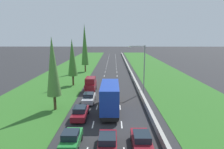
{
  "coord_description": "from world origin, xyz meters",
  "views": [
    {
      "loc": [
        0.74,
        -1.37,
        10.58
      ],
      "look_at": [
        0.32,
        52.8,
        0.08
      ],
      "focal_mm": 31.52,
      "sensor_mm": 36.0,
      "label": 1
    }
  ],
  "objects_px": {
    "blue_box_truck_centre_lane": "(110,96)",
    "poplar_tree_third": "(72,58)",
    "maroon_van_left_lane": "(91,84)",
    "white_hatchback_centre_lane": "(111,90)",
    "maroon_sedan_right_lane": "(142,141)",
    "maroon_sedan_centre_lane": "(107,143)",
    "poplar_tree_second": "(53,67)",
    "maroon_sedan_left_lane": "(80,112)",
    "poplar_tree_fourth": "(85,45)",
    "street_light_mast": "(142,66)",
    "green_hatchback_left_lane": "(71,139)",
    "silver_sedan_left_lane": "(89,98)"
  },
  "relations": [
    {
      "from": "blue_box_truck_centre_lane",
      "to": "poplar_tree_second",
      "type": "distance_m",
      "value": 9.1
    },
    {
      "from": "green_hatchback_left_lane",
      "to": "maroon_sedan_right_lane",
      "type": "bearing_deg",
      "value": -2.09
    },
    {
      "from": "maroon_sedan_left_lane",
      "to": "maroon_sedan_right_lane",
      "type": "height_order",
      "value": "same"
    },
    {
      "from": "green_hatchback_left_lane",
      "to": "maroon_sedan_left_lane",
      "type": "xyz_separation_m",
      "value": [
        -0.27,
        6.82,
        -0.02
      ]
    },
    {
      "from": "poplar_tree_third",
      "to": "street_light_mast",
      "type": "relative_size",
      "value": 1.13
    },
    {
      "from": "green_hatchback_left_lane",
      "to": "silver_sedan_left_lane",
      "type": "bearing_deg",
      "value": 89.61
    },
    {
      "from": "blue_box_truck_centre_lane",
      "to": "white_hatchback_centre_lane",
      "type": "distance_m",
      "value": 8.4
    },
    {
      "from": "green_hatchback_left_lane",
      "to": "maroon_sedan_centre_lane",
      "type": "xyz_separation_m",
      "value": [
        3.53,
        -0.64,
        -0.02
      ]
    },
    {
      "from": "maroon_sedan_right_lane",
      "to": "blue_box_truck_centre_lane",
      "type": "distance_m",
      "value": 10.3
    },
    {
      "from": "maroon_sedan_centre_lane",
      "to": "poplar_tree_fourth",
      "type": "xyz_separation_m",
      "value": [
        -8.01,
        42.07,
        7.4
      ]
    },
    {
      "from": "poplar_tree_fourth",
      "to": "street_light_mast",
      "type": "xyz_separation_m",
      "value": [
        13.99,
        -22.42,
        -2.98
      ]
    },
    {
      "from": "maroon_sedan_left_lane",
      "to": "maroon_van_left_lane",
      "type": "relative_size",
      "value": 0.92
    },
    {
      "from": "silver_sedan_left_lane",
      "to": "poplar_tree_second",
      "type": "distance_m",
      "value": 7.88
    },
    {
      "from": "poplar_tree_fourth",
      "to": "maroon_van_left_lane",
      "type": "bearing_deg",
      "value": -79.25
    },
    {
      "from": "poplar_tree_fourth",
      "to": "maroon_sedan_right_lane",
      "type": "bearing_deg",
      "value": -74.9
    },
    {
      "from": "maroon_sedan_left_lane",
      "to": "poplar_tree_fourth",
      "type": "xyz_separation_m",
      "value": [
        -4.21,
        34.62,
        7.4
      ]
    },
    {
      "from": "maroon_sedan_centre_lane",
      "to": "poplar_tree_second",
      "type": "bearing_deg",
      "value": 127.15
    },
    {
      "from": "silver_sedan_left_lane",
      "to": "street_light_mast",
      "type": "relative_size",
      "value": 0.5
    },
    {
      "from": "blue_box_truck_centre_lane",
      "to": "poplar_tree_third",
      "type": "xyz_separation_m",
      "value": [
        -8.36,
        15.11,
        3.93
      ]
    },
    {
      "from": "maroon_sedan_right_lane",
      "to": "street_light_mast",
      "type": "xyz_separation_m",
      "value": [
        2.74,
        19.25,
        4.42
      ]
    },
    {
      "from": "maroon_sedan_left_lane",
      "to": "poplar_tree_fourth",
      "type": "height_order",
      "value": "poplar_tree_fourth"
    },
    {
      "from": "poplar_tree_third",
      "to": "maroon_sedan_right_lane",
      "type": "bearing_deg",
      "value": -65.06
    },
    {
      "from": "green_hatchback_left_lane",
      "to": "poplar_tree_third",
      "type": "height_order",
      "value": "poplar_tree_third"
    },
    {
      "from": "maroon_sedan_right_lane",
      "to": "maroon_sedan_centre_lane",
      "type": "xyz_separation_m",
      "value": [
        -3.24,
        -0.4,
        0.0
      ]
    },
    {
      "from": "blue_box_truck_centre_lane",
      "to": "street_light_mast",
      "type": "bearing_deg",
      "value": 58.21
    },
    {
      "from": "maroon_van_left_lane",
      "to": "street_light_mast",
      "type": "relative_size",
      "value": 0.54
    },
    {
      "from": "maroon_sedan_right_lane",
      "to": "maroon_sedan_left_lane",
      "type": "bearing_deg",
      "value": 134.9
    },
    {
      "from": "white_hatchback_centre_lane",
      "to": "poplar_tree_second",
      "type": "distance_m",
      "value": 12.53
    },
    {
      "from": "blue_box_truck_centre_lane",
      "to": "poplar_tree_fourth",
      "type": "distance_m",
      "value": 33.53
    },
    {
      "from": "poplar_tree_second",
      "to": "poplar_tree_third",
      "type": "bearing_deg",
      "value": 91.15
    },
    {
      "from": "maroon_sedan_centre_lane",
      "to": "maroon_sedan_left_lane",
      "type": "bearing_deg",
      "value": 117.01
    },
    {
      "from": "maroon_sedan_centre_lane",
      "to": "white_hatchback_centre_lane",
      "type": "xyz_separation_m",
      "value": [
        0.06,
        18.39,
        0.02
      ]
    },
    {
      "from": "blue_box_truck_centre_lane",
      "to": "maroon_sedan_right_lane",
      "type": "bearing_deg",
      "value": -71.87
    },
    {
      "from": "silver_sedan_left_lane",
      "to": "white_hatchback_centre_lane",
      "type": "bearing_deg",
      "value": 52.97
    },
    {
      "from": "poplar_tree_fourth",
      "to": "poplar_tree_third",
      "type": "bearing_deg",
      "value": -90.98
    },
    {
      "from": "maroon_sedan_centre_lane",
      "to": "street_light_mast",
      "type": "distance_m",
      "value": 21.01
    },
    {
      "from": "poplar_tree_fourth",
      "to": "maroon_sedan_left_lane",
      "type": "bearing_deg",
      "value": -83.06
    },
    {
      "from": "maroon_van_left_lane",
      "to": "maroon_sedan_right_lane",
      "type": "bearing_deg",
      "value": -70.38
    },
    {
      "from": "blue_box_truck_centre_lane",
      "to": "silver_sedan_left_lane",
      "type": "bearing_deg",
      "value": 133.64
    },
    {
      "from": "maroon_van_left_lane",
      "to": "white_hatchback_centre_lane",
      "type": "xyz_separation_m",
      "value": [
        3.95,
        -2.01,
        -0.56
      ]
    },
    {
      "from": "maroon_sedan_right_lane",
      "to": "poplar_tree_second",
      "type": "xyz_separation_m",
      "value": [
        -11.24,
        10.17,
        5.57
      ]
    },
    {
      "from": "white_hatchback_centre_lane",
      "to": "poplar_tree_fourth",
      "type": "xyz_separation_m",
      "value": [
        -8.07,
        23.68,
        7.38
      ]
    },
    {
      "from": "poplar_tree_second",
      "to": "maroon_van_left_lane",
      "type": "bearing_deg",
      "value": 67.33
    },
    {
      "from": "maroon_van_left_lane",
      "to": "poplar_tree_fourth",
      "type": "bearing_deg",
      "value": 100.75
    },
    {
      "from": "white_hatchback_centre_lane",
      "to": "maroon_van_left_lane",
      "type": "bearing_deg",
      "value": 153.02
    },
    {
      "from": "maroon_sedan_centre_lane",
      "to": "white_hatchback_centre_lane",
      "type": "distance_m",
      "value": 18.39
    },
    {
      "from": "poplar_tree_second",
      "to": "poplar_tree_fourth",
      "type": "distance_m",
      "value": 31.56
    },
    {
      "from": "maroon_van_left_lane",
      "to": "blue_box_truck_centre_lane",
      "type": "bearing_deg",
      "value": -69.0
    },
    {
      "from": "silver_sedan_left_lane",
      "to": "poplar_tree_fourth",
      "type": "relative_size",
      "value": 0.31
    },
    {
      "from": "maroon_sedan_right_lane",
      "to": "white_hatchback_centre_lane",
      "type": "bearing_deg",
      "value": 100.02
    }
  ]
}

